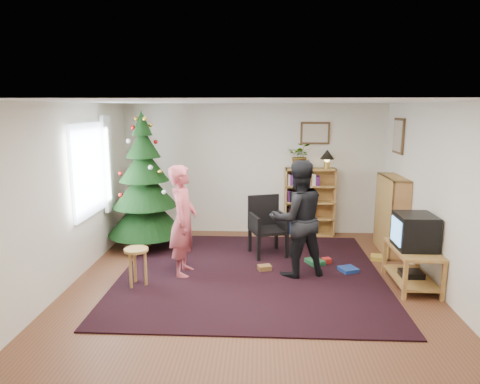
{
  "coord_description": "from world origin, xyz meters",
  "views": [
    {
      "loc": [
        0.13,
        -5.69,
        2.43
      ],
      "look_at": [
        -0.2,
        1.0,
        1.1
      ],
      "focal_mm": 32.0,
      "sensor_mm": 36.0,
      "label": 1
    }
  ],
  "objects_px": {
    "bookshelf_right": "(391,214)",
    "stool": "(136,257)",
    "tv_stand": "(412,263)",
    "person_by_chair": "(298,219)",
    "armchair": "(268,223)",
    "table_lamp": "(327,156)",
    "christmas_tree": "(145,192)",
    "picture_right": "(399,136)",
    "person_standing": "(183,221)",
    "bookshelf_back": "(310,201)",
    "potted_plant": "(300,156)",
    "picture_back": "(315,133)",
    "crt_tv": "(415,231)"
  },
  "relations": [
    {
      "from": "bookshelf_back",
      "to": "picture_back",
      "type": "bearing_deg",
      "value": 59.91
    },
    {
      "from": "tv_stand",
      "to": "table_lamp",
      "type": "height_order",
      "value": "table_lamp"
    },
    {
      "from": "christmas_tree",
      "to": "bookshelf_back",
      "type": "xyz_separation_m",
      "value": [
        2.94,
        0.88,
        -0.33
      ]
    },
    {
      "from": "tv_stand",
      "to": "bookshelf_back",
      "type": "bearing_deg",
      "value": 115.89
    },
    {
      "from": "picture_right",
      "to": "person_standing",
      "type": "distance_m",
      "value": 3.94
    },
    {
      "from": "picture_back",
      "to": "stool",
      "type": "relative_size",
      "value": 1.01
    },
    {
      "from": "bookshelf_back",
      "to": "crt_tv",
      "type": "bearing_deg",
      "value": -64.16
    },
    {
      "from": "picture_back",
      "to": "stool",
      "type": "height_order",
      "value": "picture_back"
    },
    {
      "from": "tv_stand",
      "to": "person_by_chair",
      "type": "relative_size",
      "value": 0.57
    },
    {
      "from": "bookshelf_right",
      "to": "armchair",
      "type": "xyz_separation_m",
      "value": [
        -2.08,
        -0.19,
        -0.13
      ]
    },
    {
      "from": "christmas_tree",
      "to": "bookshelf_right",
      "type": "distance_m",
      "value": 4.22
    },
    {
      "from": "bookshelf_right",
      "to": "potted_plant",
      "type": "xyz_separation_m",
      "value": [
        -1.47,
        0.93,
        0.88
      ]
    },
    {
      "from": "bookshelf_back",
      "to": "person_by_chair",
      "type": "bearing_deg",
      "value": -101.19
    },
    {
      "from": "person_by_chair",
      "to": "potted_plant",
      "type": "height_order",
      "value": "potted_plant"
    },
    {
      "from": "crt_tv",
      "to": "person_by_chair",
      "type": "distance_m",
      "value": 1.58
    },
    {
      "from": "christmas_tree",
      "to": "person_by_chair",
      "type": "xyz_separation_m",
      "value": [
        2.53,
        -1.17,
        -0.14
      ]
    },
    {
      "from": "armchair",
      "to": "stool",
      "type": "xyz_separation_m",
      "value": [
        -1.81,
        -1.44,
        -0.11
      ]
    },
    {
      "from": "stool",
      "to": "table_lamp",
      "type": "xyz_separation_m",
      "value": [
        2.93,
        2.56,
        1.12
      ]
    },
    {
      "from": "person_by_chair",
      "to": "table_lamp",
      "type": "height_order",
      "value": "person_by_chair"
    },
    {
      "from": "person_standing",
      "to": "person_by_chair",
      "type": "bearing_deg",
      "value": -86.36
    },
    {
      "from": "armchair",
      "to": "potted_plant",
      "type": "relative_size",
      "value": 2.05
    },
    {
      "from": "tv_stand",
      "to": "potted_plant",
      "type": "relative_size",
      "value": 2.03
    },
    {
      "from": "christmas_tree",
      "to": "bookshelf_back",
      "type": "height_order",
      "value": "christmas_tree"
    },
    {
      "from": "crt_tv",
      "to": "person_standing",
      "type": "relative_size",
      "value": 0.33
    },
    {
      "from": "table_lamp",
      "to": "tv_stand",
      "type": "bearing_deg",
      "value": -70.27
    },
    {
      "from": "tv_stand",
      "to": "stool",
      "type": "relative_size",
      "value": 1.79
    },
    {
      "from": "picture_back",
      "to": "person_by_chair",
      "type": "height_order",
      "value": "picture_back"
    },
    {
      "from": "bookshelf_right",
      "to": "stool",
      "type": "xyz_separation_m",
      "value": [
        -3.89,
        -1.63,
        -0.24
      ]
    },
    {
      "from": "crt_tv",
      "to": "armchair",
      "type": "relative_size",
      "value": 0.55
    },
    {
      "from": "christmas_tree",
      "to": "armchair",
      "type": "bearing_deg",
      "value": -6.61
    },
    {
      "from": "picture_back",
      "to": "potted_plant",
      "type": "height_order",
      "value": "picture_back"
    },
    {
      "from": "person_standing",
      "to": "table_lamp",
      "type": "relative_size",
      "value": 4.6
    },
    {
      "from": "bookshelf_right",
      "to": "person_standing",
      "type": "relative_size",
      "value": 0.8
    },
    {
      "from": "armchair",
      "to": "table_lamp",
      "type": "bearing_deg",
      "value": 26.75
    },
    {
      "from": "christmas_tree",
      "to": "bookshelf_back",
      "type": "relative_size",
      "value": 1.84
    },
    {
      "from": "person_standing",
      "to": "potted_plant",
      "type": "xyz_separation_m",
      "value": [
        1.86,
        2.09,
        0.73
      ]
    },
    {
      "from": "bookshelf_back",
      "to": "crt_tv",
      "type": "xyz_separation_m",
      "value": [
        1.15,
        -2.37,
        0.12
      ]
    },
    {
      "from": "picture_right",
      "to": "table_lamp",
      "type": "distance_m",
      "value": 1.32
    },
    {
      "from": "tv_stand",
      "to": "person_by_chair",
      "type": "height_order",
      "value": "person_by_chair"
    },
    {
      "from": "bookshelf_right",
      "to": "table_lamp",
      "type": "bearing_deg",
      "value": 46.12
    },
    {
      "from": "tv_stand",
      "to": "bookshelf_right",
      "type": "bearing_deg",
      "value": 85.22
    },
    {
      "from": "bookshelf_back",
      "to": "potted_plant",
      "type": "relative_size",
      "value": 2.7
    },
    {
      "from": "picture_right",
      "to": "person_by_chair",
      "type": "xyz_separation_m",
      "value": [
        -1.81,
        -1.45,
        -1.1
      ]
    },
    {
      "from": "stool",
      "to": "picture_right",
      "type": "bearing_deg",
      "value": 26.09
    },
    {
      "from": "picture_right",
      "to": "crt_tv",
      "type": "relative_size",
      "value": 1.12
    },
    {
      "from": "tv_stand",
      "to": "potted_plant",
      "type": "bearing_deg",
      "value": 119.68
    },
    {
      "from": "bookshelf_back",
      "to": "bookshelf_right",
      "type": "xyz_separation_m",
      "value": [
        1.27,
        -0.93,
        0.0
      ]
    },
    {
      "from": "tv_stand",
      "to": "stool",
      "type": "bearing_deg",
      "value": -177.01
    },
    {
      "from": "christmas_tree",
      "to": "stool",
      "type": "xyz_separation_m",
      "value": [
        0.31,
        -1.69,
        -0.57
      ]
    },
    {
      "from": "picture_back",
      "to": "person_by_chair",
      "type": "bearing_deg",
      "value": -102.49
    }
  ]
}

